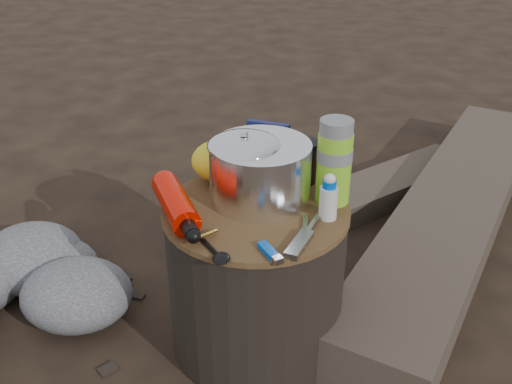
# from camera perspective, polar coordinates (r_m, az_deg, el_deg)

# --- Properties ---
(ground) EXTENTS (60.00, 60.00, 0.00)m
(ground) POSITION_cam_1_polar(r_m,az_deg,el_deg) (1.76, 0.00, -13.86)
(ground) COLOR black
(ground) RESTS_ON ground
(stump) EXTENTS (0.47, 0.47, 0.43)m
(stump) POSITION_cam_1_polar(r_m,az_deg,el_deg) (1.62, 0.00, -8.21)
(stump) COLOR black
(stump) RESTS_ON ground
(log_main) EXTENTS (1.07, 1.83, 0.16)m
(log_main) POSITION_cam_1_polar(r_m,az_deg,el_deg) (2.29, 18.40, -1.81)
(log_main) COLOR #41362C
(log_main) RESTS_ON ground
(log_small) EXTENTS (1.00, 0.89, 0.09)m
(log_small) POSITION_cam_1_polar(r_m,az_deg,el_deg) (2.37, 9.92, -0.54)
(log_small) COLOR #41362C
(log_small) RESTS_ON ground
(foil_windscreen) EXTENTS (0.25, 0.25, 0.15)m
(foil_windscreen) POSITION_cam_1_polar(r_m,az_deg,el_deg) (1.50, 0.46, 1.91)
(foil_windscreen) COLOR white
(foil_windscreen) RESTS_ON stump
(camping_pot) EXTENTS (0.18, 0.18, 0.18)m
(camping_pot) POSITION_cam_1_polar(r_m,az_deg,el_deg) (1.50, -1.12, 2.33)
(camping_pot) COLOR silver
(camping_pot) RESTS_ON stump
(fuel_bottle) EXTENTS (0.19, 0.29, 0.07)m
(fuel_bottle) POSITION_cam_1_polar(r_m,az_deg,el_deg) (1.46, -7.72, -1.07)
(fuel_bottle) COLOR red
(fuel_bottle) RESTS_ON stump
(thermos) EXTENTS (0.09, 0.09, 0.22)m
(thermos) POSITION_cam_1_polar(r_m,az_deg,el_deg) (1.49, 7.51, 2.86)
(thermos) COLOR #7FC723
(thermos) RESTS_ON stump
(travel_mug) EXTENTS (0.08, 0.08, 0.11)m
(travel_mug) POSITION_cam_1_polar(r_m,az_deg,el_deg) (1.61, 4.59, 2.91)
(travel_mug) COLOR black
(travel_mug) RESTS_ON stump
(stuff_sack) EXTENTS (0.17, 0.14, 0.11)m
(stuff_sack) POSITION_cam_1_polar(r_m,az_deg,el_deg) (1.61, -3.24, 2.97)
(stuff_sack) COLOR yellow
(stuff_sack) RESTS_ON stump
(food_pouch) EXTENTS (0.12, 0.06, 0.15)m
(food_pouch) POSITION_cam_1_polar(r_m,az_deg,el_deg) (1.64, 1.06, 4.17)
(food_pouch) COLOR #0F1445
(food_pouch) RESTS_ON stump
(lighter) EXTENTS (0.06, 0.08, 0.02)m
(lighter) POSITION_cam_1_polar(r_m,az_deg,el_deg) (1.33, 1.18, -5.62)
(lighter) COLOR #044DBE
(lighter) RESTS_ON stump
(multitool) EXTENTS (0.07, 0.12, 0.02)m
(multitool) POSITION_cam_1_polar(r_m,az_deg,el_deg) (1.35, 4.19, -5.02)
(multitool) COLOR #A1A1A5
(multitool) RESTS_ON stump
(pot_grabber) EXTENTS (0.06, 0.15, 0.01)m
(pot_grabber) POSITION_cam_1_polar(r_m,az_deg,el_deg) (1.40, 4.68, -3.72)
(pot_grabber) COLOR #A1A1A5
(pot_grabber) RESTS_ON stump
(spork) EXTENTS (0.12, 0.15, 0.01)m
(spork) POSITION_cam_1_polar(r_m,az_deg,el_deg) (1.36, -4.81, -4.85)
(spork) COLOR black
(spork) RESTS_ON stump
(squeeze_bottle) EXTENTS (0.04, 0.04, 0.11)m
(squeeze_bottle) POSITION_cam_1_polar(r_m,az_deg,el_deg) (1.44, 6.97, -0.65)
(squeeze_bottle) COLOR silver
(squeeze_bottle) RESTS_ON stump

